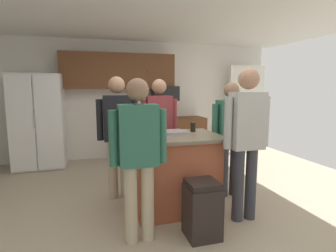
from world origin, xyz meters
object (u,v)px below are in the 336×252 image
Objects in this scene: kitchen_island at (174,172)px; person_elder_center at (159,126)px; microwave_over_range at (165,93)px; person_guest_left at (247,134)px; serving_tray at (168,133)px; person_host_foreground at (230,132)px; refrigerator at (39,121)px; trash_bin at (202,209)px; glass_stout_tall at (141,130)px; mug_ceramic_white at (147,133)px; person_guest_right at (118,129)px; tumbler_amber at (193,127)px; person_guest_by_door at (138,151)px.

person_elder_center is at bearing 90.10° from kitchen_island.
microwave_over_range is 0.48× the size of kitchen_island.
person_guest_left is (0.13, -3.13, -0.41)m from microwave_over_range.
person_host_foreground is at bearing 6.73° from serving_tray.
person_guest_left is at bearing 62.82° from person_host_foreground.
refrigerator is 1.08× the size of person_elder_center.
trash_bin is at bearing -98.44° from microwave_over_range.
microwave_over_range is 2.73m from glass_stout_tall.
person_guest_left reaches higher than mug_ceramic_white.
person_guest_left is 1.74m from person_guest_right.
person_host_foreground is 0.97m from serving_tray.
person_guest_left is 0.99m from trash_bin.
person_guest_left is (2.73, -3.01, 0.12)m from refrigerator.
tumbler_amber is 0.41m from serving_tray.
refrigerator is 3.72m from person_host_foreground.
microwave_over_range is 2.45m from person_guest_right.
person_guest_left is (0.71, -0.51, 0.55)m from kitchen_island.
person_guest_right reaches higher than trash_bin.
person_guest_right is 3.91× the size of serving_tray.
person_guest_left is 4.05× the size of serving_tray.
microwave_over_range reaches higher than glass_stout_tall.
trash_bin is at bearing -79.73° from serving_tray.
person_guest_by_door is 0.77m from glass_stout_tall.
person_guest_right reaches higher than kitchen_island.
person_guest_left reaches higher than microwave_over_range.
glass_stout_tall is 0.22× the size of trash_bin.
trash_bin is (0.09, -1.52, -0.68)m from person_elder_center.
microwave_over_range is at bearing 99.49° from person_guest_right.
trash_bin is (-0.24, -0.92, -0.74)m from tumbler_amber.
person_elder_center is 1.49m from person_guest_left.
person_host_foreground reaches higher than glass_stout_tall.
refrigerator is at bearing -12.38° from person_guest_left.
refrigerator is at bearing 128.85° from kitchen_island.
kitchen_island is 2.63× the size of serving_tray.
kitchen_island is at bearing -149.12° from tumbler_amber.
kitchen_island is 0.96m from person_guest_by_door.
trash_bin is (0.74, -1.29, -0.70)m from person_guest_right.
glass_stout_tall is 0.30× the size of serving_tray.
person_guest_right reaches higher than mug_ceramic_white.
person_guest_by_door is 2.72× the size of trash_bin.
person_guest_by_door is (-0.56, -0.63, 0.46)m from kitchen_island.
person_guest_right is 1.64m from trash_bin.
refrigerator reaches higher than person_guest_left.
mug_ceramic_white is 0.90× the size of glass_stout_tall.
mug_ceramic_white reaches higher than serving_tray.
kitchen_island is at bearing 96.63° from trash_bin.
microwave_over_range is 0.34× the size of person_guest_by_door.
person_host_foreground is 2.69× the size of trash_bin.
person_host_foreground is 1.39m from trash_bin.
person_guest_left reaches higher than glass_stout_tall.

